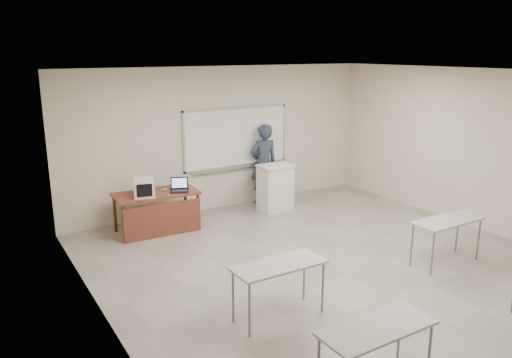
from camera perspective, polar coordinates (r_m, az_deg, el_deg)
floor at (r=7.89m, az=10.35°, el=-10.63°), size 7.00×8.00×0.01m
whiteboard at (r=10.72m, az=-2.25°, el=4.68°), size 2.48×0.10×1.31m
student_desks at (r=6.76m, az=18.30°, el=-9.29°), size 4.40×2.20×0.73m
instructor_desk at (r=9.39m, az=-11.09°, el=-2.82°), size 1.53×0.76×0.75m
podium at (r=10.55m, az=2.21°, el=-0.97°), size 0.70×0.51×0.98m
crt_monitor at (r=9.21m, az=-12.63°, el=-0.96°), size 0.36×0.41×0.34m
laptop at (r=9.45m, az=-8.89°, el=-1.03°), size 0.33×0.30×0.24m
mouse at (r=9.55m, az=-10.38°, el=-1.19°), size 0.10×0.08×0.03m
keyboard at (r=10.25m, az=1.91°, el=1.45°), size 0.48×0.18×0.03m
presenter at (r=10.97m, az=0.86°, el=1.74°), size 0.67×0.47×1.77m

